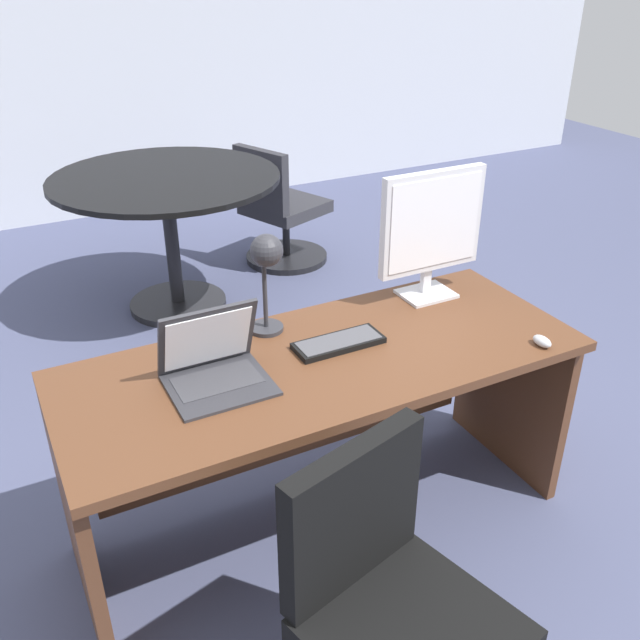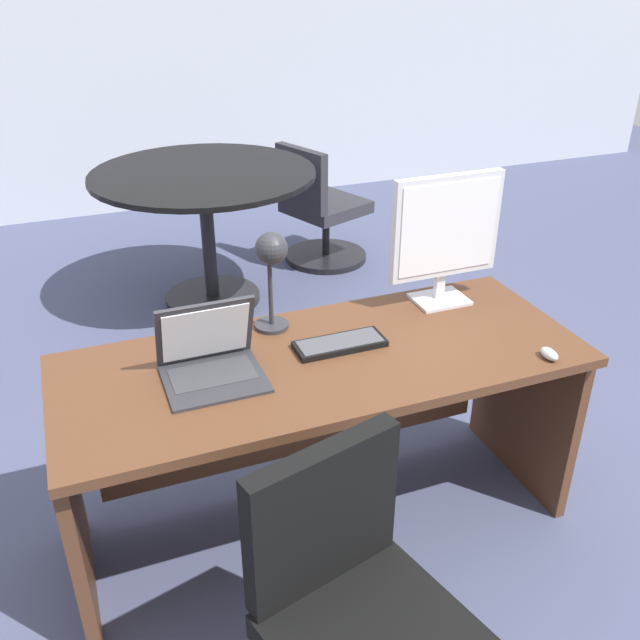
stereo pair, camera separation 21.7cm
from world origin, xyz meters
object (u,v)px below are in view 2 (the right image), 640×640
Objects in this scene: keyboard at (340,344)px; meeting_table at (206,205)px; monitor at (446,231)px; laptop at (209,352)px; mouse at (549,354)px; meeting_chair_near at (320,216)px; desk_lamp at (271,261)px; desk at (318,402)px.

keyboard is 1.95m from meeting_table.
laptop is (-0.93, -0.18, -0.21)m from monitor.
meeting_chair_near reaches higher than mouse.
laptop is 0.38m from desk_lamp.
desk is 2.14× the size of meeting_chair_near.
keyboard is at bearing -89.29° from meeting_table.
desk_lamp is (0.27, 0.19, 0.19)m from laptop.
meeting_chair_near is at bearing 85.56° from mouse.
desk_lamp is (-0.10, 0.18, 0.48)m from desk.
monitor is 0.58m from keyboard.
desk is at bearing -111.30° from meeting_chair_near.
desk is 1.37× the size of meeting_table.
laptop is 0.45m from keyboard.
meeting_table is at bearing 88.51° from desk.
monitor reaches higher than meeting_chair_near.
meeting_table is (-0.63, 2.26, -0.13)m from mouse.
meeting_chair_near reaches higher than meeting_table.
laptop reaches higher than mouse.
keyboard is at bearing -5.95° from desk.
meeting_chair_near is (0.83, 0.33, -0.29)m from meeting_table.
desk_lamp is (-0.17, 0.19, 0.25)m from keyboard.
laptop is 1.10m from mouse.
laptop is 2.00m from meeting_table.
monitor is 1.60× the size of laptop.
desk is 2.44m from meeting_chair_near.
mouse is 2.35m from meeting_table.
meeting_chair_near is at bearing 64.80° from desk_lamp.
laptop is (-0.37, -0.01, 0.29)m from desk.
laptop is 4.03× the size of mouse.
meeting_table is (-0.51, 1.77, -0.40)m from monitor.
laptop is at bearing 179.98° from keyboard.
mouse is at bearing -76.22° from monitor.
laptop is at bearing -118.83° from meeting_chair_near.
desk_lamp reaches higher than desk.
laptop is 0.24× the size of meeting_table.
desk_lamp is 0.29× the size of meeting_table.
desk is 0.77m from monitor.
desk_lamp is 0.45× the size of meeting_chair_near.
keyboard reaches higher than desk.
laptop is 0.99× the size of keyboard.
mouse is 0.09× the size of meeting_chair_near.
keyboard is 0.69m from mouse.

